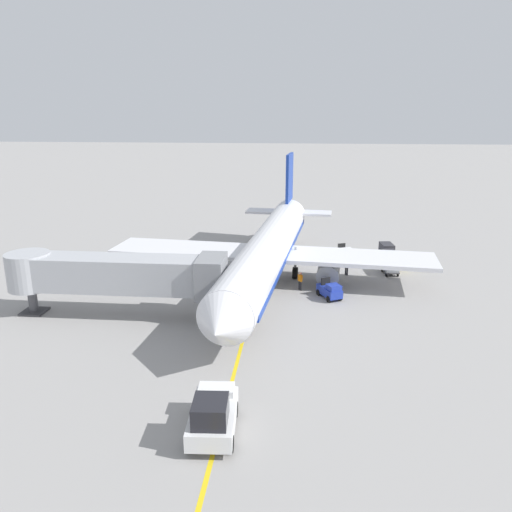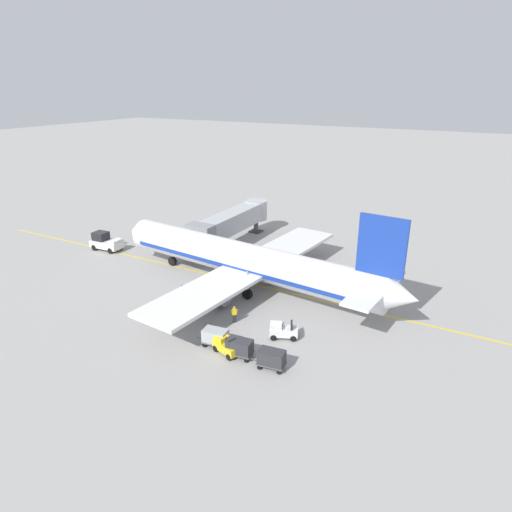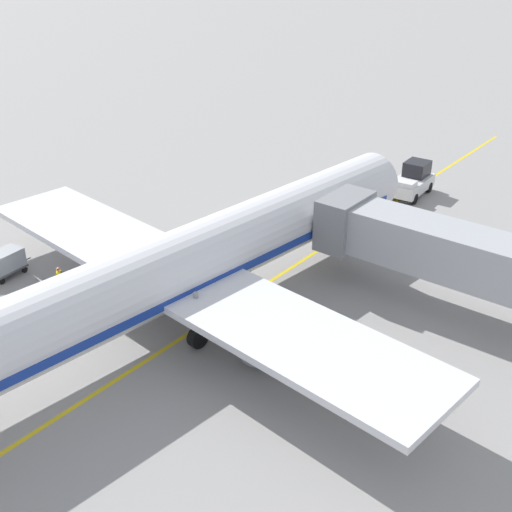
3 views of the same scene
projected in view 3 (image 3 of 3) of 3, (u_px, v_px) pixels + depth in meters
ground_plane at (231, 306)px, 35.74m from camera, size 400.00×400.00×0.00m
gate_lead_in_line at (231, 306)px, 35.74m from camera, size 0.24×80.00×0.01m
parked_airliner at (191, 263)px, 33.46m from camera, size 30.36×37.35×10.63m
jet_bridge at (470, 258)px, 33.33m from camera, size 17.05×3.50×4.98m
pushback_tractor at (412, 181)px, 49.77m from camera, size 2.45×4.52×2.40m
baggage_tug_trailing at (167, 251)px, 40.09m from camera, size 2.21×2.77×1.62m
baggage_cart_front at (5, 262)px, 38.38m from camera, size 1.54×2.96×1.58m
ground_crew_wing_walker at (176, 271)px, 37.31m from camera, size 0.53×0.61×1.69m
ground_crew_loader at (60, 279)px, 36.51m from camera, size 0.59×0.56×1.69m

